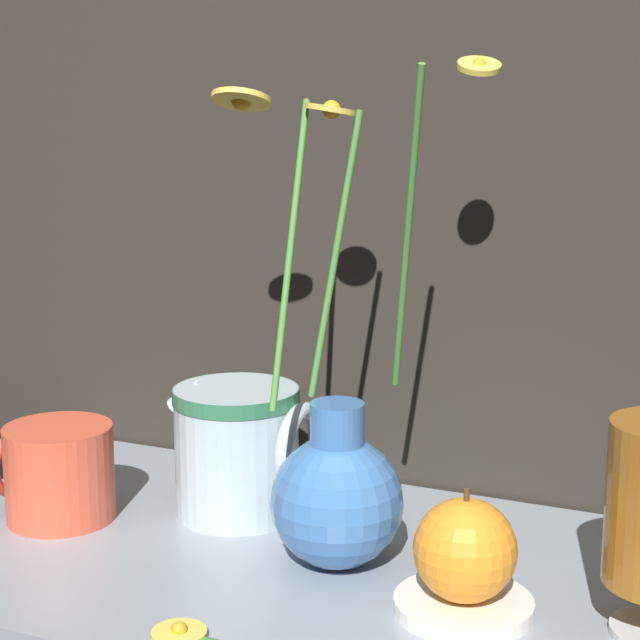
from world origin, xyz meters
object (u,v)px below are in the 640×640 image
object	(u,v)px
vase_with_flowers	(339,483)
yellow_mug	(57,472)
ceramic_pitcher	(240,445)
orange_fruit	(465,550)

from	to	relation	value
vase_with_flowers	yellow_mug	xyz separation A→B (m)	(-0.24, -0.01, -0.02)
ceramic_pitcher	orange_fruit	size ratio (longest dim) A/B	1.65
vase_with_flowers	ceramic_pitcher	distance (m)	0.12
yellow_mug	ceramic_pitcher	distance (m)	0.15
orange_fruit	yellow_mug	bearing A→B (deg)	175.72
vase_with_flowers	ceramic_pitcher	world-z (taller)	vase_with_flowers
yellow_mug	ceramic_pitcher	size ratio (longest dim) A/B	0.77
yellow_mug	ceramic_pitcher	xyz separation A→B (m)	(0.13, 0.07, 0.02)
vase_with_flowers	ceramic_pitcher	size ratio (longest dim) A/B	2.87
ceramic_pitcher	vase_with_flowers	bearing A→B (deg)	-26.22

